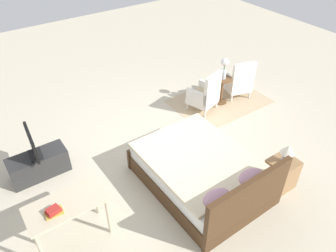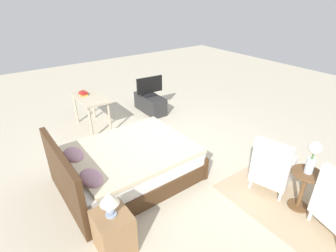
# 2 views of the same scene
# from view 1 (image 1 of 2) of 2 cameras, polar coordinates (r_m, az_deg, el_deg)

# --- Properties ---
(ground_plane) EXTENTS (16.00, 16.00, 0.00)m
(ground_plane) POSITION_cam_1_polar(r_m,az_deg,el_deg) (6.14, -0.89, -4.80)
(ground_plane) COLOR beige
(floor_rug) EXTENTS (2.10, 1.50, 0.01)m
(floor_rug) POSITION_cam_1_polar(r_m,az_deg,el_deg) (7.65, 8.88, 4.31)
(floor_rug) COLOR tan
(floor_rug) RESTS_ON ground_plane
(bed) EXTENTS (1.58, 2.11, 0.96)m
(bed) POSITION_cam_1_polar(r_m,az_deg,el_deg) (5.38, 5.97, -8.16)
(bed) COLOR #472D19
(bed) RESTS_ON ground_plane
(armchair_by_window_left) EXTENTS (0.67, 0.67, 0.92)m
(armchair_by_window_left) POSITION_cam_1_polar(r_m,az_deg,el_deg) (7.73, 12.20, 7.57)
(armchair_by_window_left) COLOR white
(armchair_by_window_left) RESTS_ON floor_rug
(armchair_by_window_right) EXTENTS (0.67, 0.67, 0.92)m
(armchair_by_window_right) POSITION_cam_1_polar(r_m,az_deg,el_deg) (7.12, 6.48, 5.44)
(armchair_by_window_right) COLOR white
(armchair_by_window_right) RESTS_ON floor_rug
(side_table) EXTENTS (0.40, 0.40, 0.62)m
(side_table) POSITION_cam_1_polar(r_m,az_deg,el_deg) (7.42, 9.39, 6.62)
(side_table) COLOR brown
(side_table) RESTS_ON ground_plane
(flower_vase) EXTENTS (0.17, 0.17, 0.48)m
(flower_vase) POSITION_cam_1_polar(r_m,az_deg,el_deg) (7.17, 9.81, 10.21)
(flower_vase) COLOR silver
(flower_vase) RESTS_ON side_table
(nightstand) EXTENTS (0.44, 0.41, 0.55)m
(nightstand) POSITION_cam_1_polar(r_m,az_deg,el_deg) (5.68, 19.05, -7.85)
(nightstand) COLOR #997047
(nightstand) RESTS_ON ground_plane
(table_lamp) EXTENTS (0.22, 0.22, 0.33)m
(table_lamp) POSITION_cam_1_polar(r_m,az_deg,el_deg) (5.36, 20.09, -4.15)
(table_lamp) COLOR #9EADC6
(table_lamp) RESTS_ON nightstand
(tv_stand) EXTENTS (0.96, 0.40, 0.43)m
(tv_stand) POSITION_cam_1_polar(r_m,az_deg,el_deg) (6.02, -21.56, -6.30)
(tv_stand) COLOR #2D2D2D
(tv_stand) RESTS_ON ground_plane
(tv_flatscreen) EXTENTS (0.23, 0.69, 0.48)m
(tv_flatscreen) POSITION_cam_1_polar(r_m,az_deg,el_deg) (5.73, -22.61, -2.94)
(tv_flatscreen) COLOR black
(tv_flatscreen) RESTS_ON tv_stand
(vanity_desk) EXTENTS (1.04, 0.52, 0.75)m
(vanity_desk) POSITION_cam_1_polar(r_m,az_deg,el_deg) (4.64, -17.22, -13.62)
(vanity_desk) COLOR beige
(vanity_desk) RESTS_ON ground_plane
(book_stack) EXTENTS (0.23, 0.17, 0.09)m
(book_stack) POSITION_cam_1_polar(r_m,az_deg,el_deg) (4.47, -19.31, -13.84)
(book_stack) COLOR #B79333
(book_stack) RESTS_ON vanity_desk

